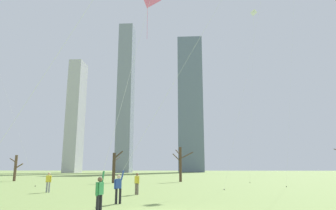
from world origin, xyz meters
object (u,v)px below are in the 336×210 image
object	(u,v)px
distant_kite_drifting_right_white	(253,26)
distant_kite_low_near_trees_blue	(294,5)
bystander_watching_nearby	(48,181)
kite_flyer_midfield_left_red	(22,121)
bare_tree_right_of_center	(181,163)
kite_flyer_foreground_right_pink	(118,124)
bystander_strolling_midfield	(137,182)
bare_tree_far_right_edge	(16,167)
bare_tree_rightmost	(114,166)
kite_flyer_foreground_left_teal	(140,149)

from	to	relation	value
distant_kite_drifting_right_white	distant_kite_low_near_trees_blue	xyz separation A→B (m)	(3.69, -7.08, -0.77)
bystander_watching_nearby	kite_flyer_midfield_left_red	bearing A→B (deg)	-70.71
distant_kite_drifting_right_white	bare_tree_right_of_center	world-z (taller)	distant_kite_drifting_right_white
kite_flyer_foreground_right_pink	bystander_strolling_midfield	world-z (taller)	kite_flyer_foreground_right_pink
bare_tree_right_of_center	bare_tree_far_right_edge	size ratio (longest dim) A/B	1.27
distant_kite_low_near_trees_blue	bare_tree_rightmost	distance (m)	31.99
kite_flyer_midfield_left_red	bare_tree_rightmost	distance (m)	28.55
kite_flyer_midfield_left_red	distant_kite_drifting_right_white	bearing A→B (deg)	60.45
kite_flyer_foreground_left_teal	distant_kite_low_near_trees_blue	world-z (taller)	distant_kite_low_near_trees_blue
bystander_strolling_midfield	bare_tree_far_right_edge	distance (m)	31.73
kite_flyer_foreground_left_teal	distant_kite_drifting_right_white	bearing A→B (deg)	63.20
kite_flyer_midfield_left_red	distant_kite_low_near_trees_blue	size ratio (longest dim) A/B	0.70
bystander_strolling_midfield	kite_flyer_foreground_left_teal	bearing A→B (deg)	-79.26
bare_tree_far_right_edge	bare_tree_rightmost	size ratio (longest dim) A/B	0.91
bystander_strolling_midfield	bystander_watching_nearby	world-z (taller)	same
kite_flyer_midfield_left_red	kite_flyer_foreground_right_pink	xyz separation A→B (m)	(3.88, 1.86, 0.09)
bystander_strolling_midfield	bare_tree_far_right_edge	bearing A→B (deg)	135.80
kite_flyer_foreground_left_teal	bare_tree_far_right_edge	bearing A→B (deg)	130.41
bystander_watching_nearby	bare_tree_right_of_center	xyz separation A→B (m)	(10.53, 20.02, 1.77)
kite_flyer_midfield_left_red	bystander_strolling_midfield	xyz separation A→B (m)	(3.36, 10.95, -3.16)
distant_kite_drifting_right_white	bare_tree_rightmost	xyz separation A→B (m)	(-20.40, -2.82, -21.38)
distant_kite_low_near_trees_blue	kite_flyer_foreground_left_teal	bearing A→B (deg)	-131.57
distant_kite_drifting_right_white	distant_kite_low_near_trees_blue	distance (m)	8.02
kite_flyer_midfield_left_red	bystander_watching_nearby	distance (m)	13.58
distant_kite_low_near_trees_blue	bare_tree_right_of_center	xyz separation A→B (m)	(-15.20, 8.39, -20.13)
bystander_watching_nearby	distant_kite_drifting_right_white	bearing A→B (deg)	40.33
bystander_strolling_midfield	distant_kite_drifting_right_white	size ratio (longest dim) A/B	0.06
kite_flyer_foreground_right_pink	distant_kite_drifting_right_white	bearing A→B (deg)	64.79
kite_flyer_midfield_left_red	kite_flyer_foreground_left_teal	bearing A→B (deg)	48.42
kite_flyer_midfield_left_red	bystander_strolling_midfield	distance (m)	11.88
kite_flyer_foreground_right_pink	distant_kite_low_near_trees_blue	xyz separation A→B (m)	(17.49, 22.23, 18.65)
kite_flyer_foreground_right_pink	bystander_strolling_midfield	size ratio (longest dim) A/B	8.33
distant_kite_low_near_trees_blue	bare_tree_rightmost	world-z (taller)	distant_kite_low_near_trees_blue
bystander_strolling_midfield	kite_flyer_foreground_right_pink	bearing A→B (deg)	-86.74
bystander_strolling_midfield	bare_tree_far_right_edge	world-z (taller)	bare_tree_far_right_edge
bystander_watching_nearby	bare_tree_right_of_center	distance (m)	22.69
kite_flyer_foreground_right_pink	bare_tree_right_of_center	size ratio (longest dim) A/B	2.69
bystander_watching_nearby	distant_kite_low_near_trees_blue	distance (m)	35.73
kite_flyer_foreground_left_teal	bare_tree_far_right_edge	world-z (taller)	kite_flyer_foreground_left_teal
kite_flyer_midfield_left_red	bare_tree_far_right_edge	xyz separation A→B (m)	(-19.37, 33.06, -1.99)
bare_tree_rightmost	kite_flyer_foreground_right_pink	bearing A→B (deg)	-76.02
distant_kite_drifting_right_white	bystander_watching_nearby	bearing A→B (deg)	-139.67
kite_flyer_foreground_left_teal	distant_kite_low_near_trees_blue	size ratio (longest dim) A/B	0.76
kite_flyer_foreground_left_teal	bystander_watching_nearby	distance (m)	11.74
kite_flyer_foreground_left_teal	kite_flyer_midfield_left_red	distance (m)	6.82
kite_flyer_foreground_left_teal	bare_tree_far_right_edge	distance (m)	36.81
bare_tree_rightmost	bare_tree_far_right_edge	bearing A→B (deg)	164.22
distant_kite_low_near_trees_blue	kite_flyer_foreground_right_pink	bearing A→B (deg)	-128.20
kite_flyer_midfield_left_red	distant_kite_drifting_right_white	world-z (taller)	distant_kite_drifting_right_white
distant_kite_drifting_right_white	bare_tree_rightmost	bearing A→B (deg)	-172.14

